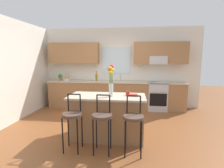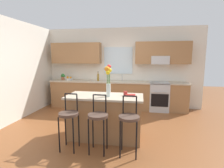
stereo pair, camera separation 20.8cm
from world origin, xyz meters
TOP-DOWN VIEW (x-y plane):
  - ground_plane at (0.00, 0.00)m, footprint 14.00×14.00m
  - wall_left at (-2.56, 0.30)m, footprint 0.12×4.60m
  - back_wall_assembly at (0.03, 1.99)m, footprint 5.60×0.50m
  - counter_run at (0.00, 1.70)m, footprint 4.56×0.64m
  - sink_faucet at (0.16, 1.84)m, footprint 0.02×0.13m
  - oven_range at (1.37, 1.68)m, footprint 0.60×0.64m
  - kitchen_island at (0.06, -0.52)m, footprint 1.58×0.73m
  - bar_stool_near at (-0.49, -1.10)m, footprint 0.36×0.36m
  - bar_stool_middle at (0.06, -1.10)m, footprint 0.36×0.36m
  - bar_stool_far at (0.61, -1.10)m, footprint 0.36×0.36m
  - flower_vase at (0.15, -0.59)m, footprint 0.15×0.16m
  - mug_ceramic at (0.48, -0.44)m, footprint 0.08×0.08m
  - cookbook at (0.59, -0.47)m, footprint 0.20×0.15m
  - fruit_bowl_oranges at (-1.69, 1.70)m, footprint 0.24×0.24m
  - bottle_olive_oil at (-0.65, 1.70)m, footprint 0.06×0.06m
  - potted_plant_small at (-1.92, 1.70)m, footprint 0.17×0.12m

SIDE VIEW (x-z plane):
  - ground_plane at x=0.00m, z-range 0.00..0.00m
  - oven_range at x=1.37m, z-range 0.00..0.92m
  - kitchen_island at x=0.06m, z-range 0.00..0.92m
  - counter_run at x=0.00m, z-range 0.01..0.93m
  - bar_stool_near at x=-0.49m, z-range 0.11..1.16m
  - bar_stool_middle at x=0.06m, z-range 0.11..1.16m
  - bar_stool_far at x=0.61m, z-range 0.11..1.16m
  - cookbook at x=0.59m, z-range 0.92..0.95m
  - fruit_bowl_oranges at x=-1.69m, z-range 0.90..1.03m
  - mug_ceramic at x=0.48m, z-range 0.92..1.01m
  - potted_plant_small at x=-1.92m, z-range 0.93..1.16m
  - bottle_olive_oil at x=-0.65m, z-range 0.89..1.21m
  - sink_faucet at x=0.16m, z-range 0.95..1.18m
  - flower_vase at x=0.15m, z-range 0.97..1.62m
  - wall_left at x=-2.56m, z-range 0.00..2.70m
  - back_wall_assembly at x=0.03m, z-range 0.16..2.86m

